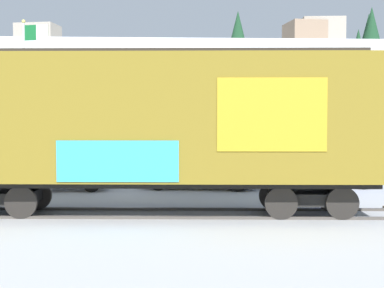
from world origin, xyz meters
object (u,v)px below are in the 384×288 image
(parked_car_silver, at_px, (54,169))
(parked_car_blue, at_px, (321,165))
(flagpole, at_px, (28,79))
(freight_car, at_px, (153,121))
(parked_car_black, at_px, (198,167))

(parked_car_silver, distance_m, parked_car_blue, 10.90)
(flagpole, height_order, parked_car_silver, flagpole)
(freight_car, relative_size, parked_car_silver, 2.96)
(parked_car_silver, bearing_deg, parked_car_black, 3.11)
(flagpole, xyz_separation_m, parked_car_silver, (2.02, -4.17, -3.81))
(parked_car_silver, bearing_deg, parked_car_blue, 3.66)
(parked_car_black, bearing_deg, flagpole, 153.51)
(parked_car_blue, bearing_deg, freight_car, -137.33)
(parked_car_black, distance_m, parked_car_blue, 5.17)
(parked_car_silver, xyz_separation_m, parked_car_blue, (10.88, 0.70, 0.03))
(freight_car, distance_m, parked_car_black, 6.42)
(freight_car, height_order, flagpole, flagpole)
(flagpole, relative_size, parked_car_blue, 1.64)
(parked_car_black, height_order, parked_car_blue, parked_car_black)
(parked_car_black, bearing_deg, parked_car_silver, -176.89)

